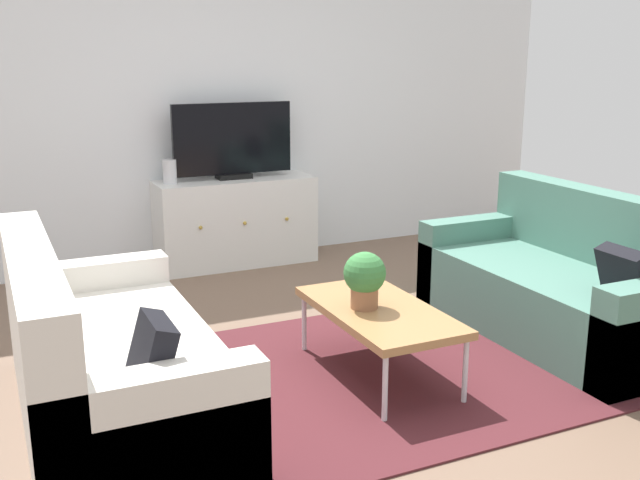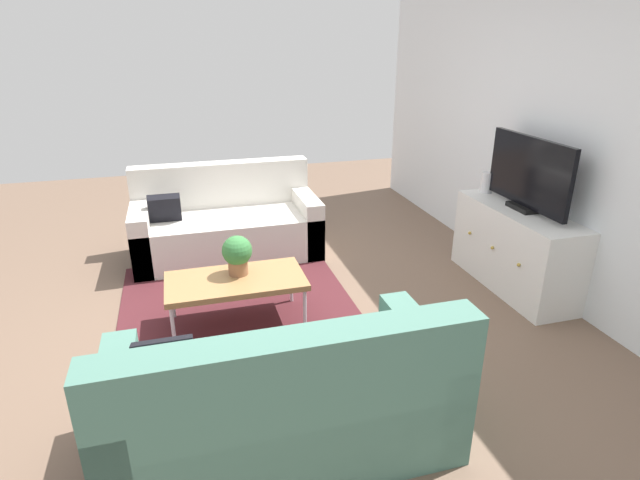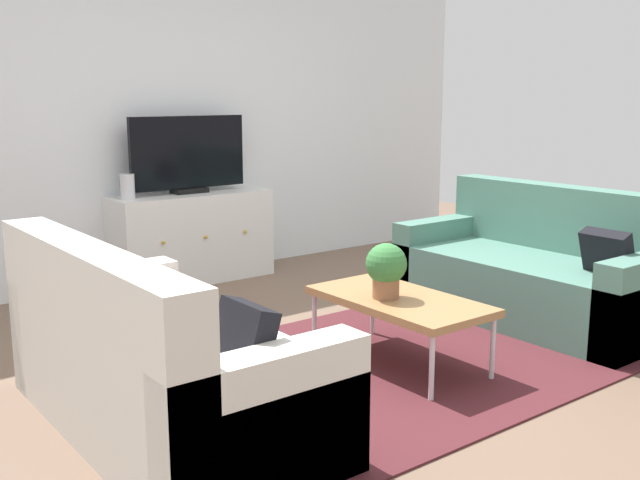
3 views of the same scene
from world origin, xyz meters
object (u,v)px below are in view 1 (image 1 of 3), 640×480
couch_right_side (566,288)px  potted_plant (365,277)px  coffee_table (379,313)px  tv_console (236,222)px  glass_vase (170,172)px  flat_screen_tv (233,141)px  couch_left_side (98,368)px

couch_right_side → potted_plant: couch_right_side is taller
couch_right_side → coffee_table: couch_right_side is taller
couch_right_side → tv_console: 2.75m
glass_vase → tv_console: bearing=-0.0°
couch_right_side → flat_screen_tv: size_ratio=1.82×
coffee_table → tv_console: tv_console is taller
potted_plant → tv_console: tv_console is taller
coffee_table → flat_screen_tv: bearing=89.8°
coffee_table → flat_screen_tv: (0.01, 2.47, 0.67)m
coffee_table → glass_vase: (-0.53, 2.45, 0.45)m
potted_plant → tv_console: 2.43m
potted_plant → flat_screen_tv: size_ratio=0.31×
coffee_table → potted_plant: size_ratio=3.36×
potted_plant → glass_vase: glass_vase is taller
couch_left_side → potted_plant: bearing=-1.8°
tv_console → flat_screen_tv: size_ratio=1.32×
couch_left_side → flat_screen_tv: bearing=58.2°
potted_plant → glass_vase: bearing=100.6°
couch_right_side → coffee_table: 1.41m
couch_left_side → potted_plant: size_ratio=5.84×
couch_right_side → glass_vase: bearing=129.1°
couch_right_side → glass_vase: 3.10m
couch_left_side → tv_console: 2.80m
couch_right_side → potted_plant: bearing=-178.3°
tv_console → glass_vase: (-0.54, 0.00, 0.46)m
glass_vase → couch_left_side: bearing=-111.8°
glass_vase → potted_plant: bearing=-79.4°
couch_right_side → coffee_table: size_ratio=1.74×
coffee_table → glass_vase: glass_vase is taller
tv_console → coffee_table: bearing=-90.2°
couch_left_side → tv_console: size_ratio=1.38×
flat_screen_tv → couch_left_side: bearing=-121.8°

